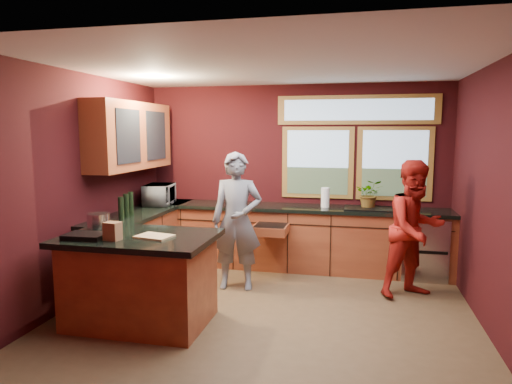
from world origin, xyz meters
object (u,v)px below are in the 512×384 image
(person_grey, at_px, (237,221))
(cutting_board, at_px, (155,236))
(island, at_px, (140,279))
(person_red, at_px, (415,229))
(stock_pot, at_px, (99,222))

(person_grey, relative_size, cutting_board, 5.02)
(island, height_order, person_grey, person_grey)
(island, relative_size, person_red, 0.93)
(person_grey, relative_size, stock_pot, 7.31)
(island, bearing_deg, cutting_board, -14.04)
(island, xyz_separation_m, cutting_board, (0.20, -0.05, 0.48))
(island, bearing_deg, person_grey, 61.08)
(island, relative_size, cutting_board, 4.43)
(island, height_order, stock_pot, stock_pot)
(cutting_board, xyz_separation_m, stock_pot, (-0.75, 0.20, 0.08))
(person_grey, distance_m, cutting_board, 1.42)
(person_red, xyz_separation_m, cutting_board, (-2.69, -1.52, 0.12))
(person_grey, distance_m, stock_pot, 1.69)
(cutting_board, bearing_deg, person_grey, 69.15)
(person_grey, xyz_separation_m, cutting_board, (-0.51, -1.33, 0.08))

